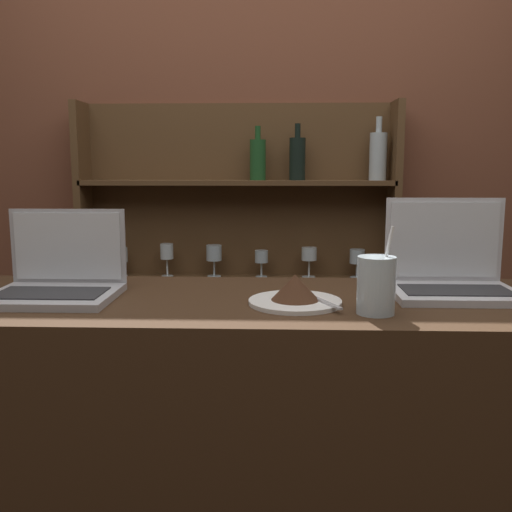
# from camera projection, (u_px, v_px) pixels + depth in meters

# --- Properties ---
(bar_counter) EXTENTS (1.75, 0.53, 1.09)m
(bar_counter) POSITION_uv_depth(u_px,v_px,m) (246.00, 503.00, 1.47)
(bar_counter) COLOR #382314
(bar_counter) RESTS_ON ground_plane
(back_wall) EXTENTS (7.00, 0.06, 2.70)m
(back_wall) POSITION_uv_depth(u_px,v_px,m) (260.00, 178.00, 2.51)
(back_wall) COLOR brown
(back_wall) RESTS_ON ground_plane
(back_shelf) EXTENTS (1.35, 0.18, 1.67)m
(back_shelf) POSITION_uv_depth(u_px,v_px,m) (241.00, 287.00, 2.51)
(back_shelf) COLOR brown
(back_shelf) RESTS_ON ground_plane
(laptop_near) EXTENTS (0.30, 0.24, 0.21)m
(laptop_near) POSITION_uv_depth(u_px,v_px,m) (58.00, 279.00, 1.40)
(laptop_near) COLOR #ADADB2
(laptop_near) RESTS_ON bar_counter
(laptop_far) EXTENTS (0.30, 0.23, 0.24)m
(laptop_far) POSITION_uv_depth(u_px,v_px,m) (451.00, 273.00, 1.43)
(laptop_far) COLOR silver
(laptop_far) RESTS_ON bar_counter
(cake_plate) EXTENTS (0.22, 0.22, 0.07)m
(cake_plate) POSITION_uv_depth(u_px,v_px,m) (295.00, 293.00, 1.32)
(cake_plate) COLOR white
(cake_plate) RESTS_ON bar_counter
(water_glass) EXTENTS (0.08, 0.08, 0.19)m
(water_glass) POSITION_uv_depth(u_px,v_px,m) (376.00, 285.00, 1.23)
(water_glass) COLOR silver
(water_glass) RESTS_ON bar_counter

